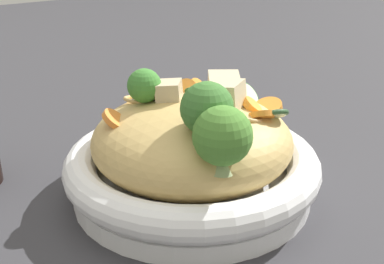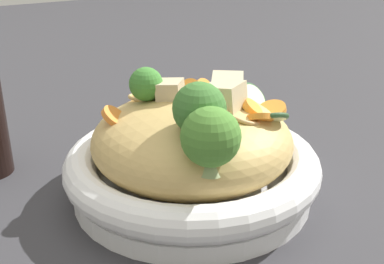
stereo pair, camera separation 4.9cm
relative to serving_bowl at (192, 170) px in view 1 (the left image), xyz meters
The scene contains 7 objects.
ground_plane 0.03m from the serving_bowl, ahead, with size 3.00×3.00×0.00m, color #343338.
serving_bowl is the anchor object (origin of this frame).
noodle_heap 0.04m from the serving_bowl, 67.51° to the left, with size 0.21×0.21×0.09m.
broccoli_florets 0.11m from the serving_bowl, 119.79° to the right, with size 0.07×0.17×0.07m.
carrot_coins 0.07m from the serving_bowl, ahead, with size 0.19×0.14×0.03m.
zucchini_slices 0.09m from the serving_bowl, ahead, with size 0.10×0.12×0.04m.
chicken_chunks 0.08m from the serving_bowl, ahead, with size 0.10×0.08×0.04m.
Camera 1 is at (-0.28, -0.35, 0.26)m, focal length 45.13 mm.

